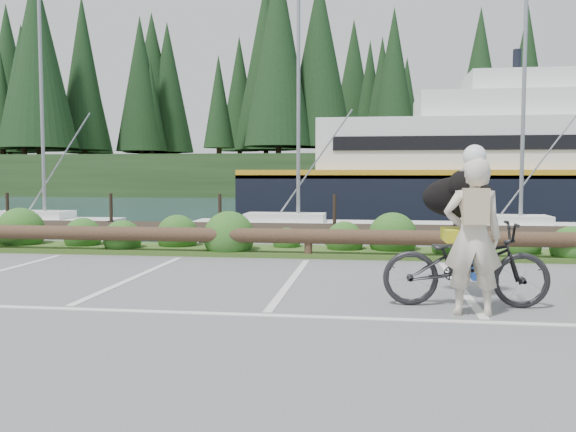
% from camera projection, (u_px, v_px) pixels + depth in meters
% --- Properties ---
extents(ground, '(72.00, 72.00, 0.00)m').
position_uv_depth(ground, '(271.00, 308.00, 7.77)').
color(ground, '#5D5D60').
extents(harbor_backdrop, '(170.00, 160.00, 30.00)m').
position_uv_depth(harbor_backdrop, '(366.00, 185.00, 85.25)').
color(harbor_backdrop, '#1A2F40').
rests_on(harbor_backdrop, ground).
extents(vegetation_strip, '(34.00, 1.60, 0.10)m').
position_uv_depth(vegetation_strip, '(312.00, 251.00, 13.01)').
color(vegetation_strip, '#3D5B21').
rests_on(vegetation_strip, ground).
extents(log_rail, '(32.00, 0.30, 0.60)m').
position_uv_depth(log_rail, '(308.00, 258.00, 12.32)').
color(log_rail, '#443021').
rests_on(log_rail, ground).
extents(bicycle, '(2.12, 0.76, 1.11)m').
position_uv_depth(bicycle, '(465.00, 264.00, 7.85)').
color(bicycle, black).
rests_on(bicycle, ground).
extents(cyclist, '(0.70, 0.47, 1.91)m').
position_uv_depth(cyclist, '(473.00, 237.00, 7.34)').
color(cyclist, beige).
rests_on(cyclist, ground).
extents(dog, '(0.50, 0.99, 0.57)m').
position_uv_depth(dog, '(459.00, 197.00, 8.46)').
color(dog, black).
rests_on(dog, bicycle).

